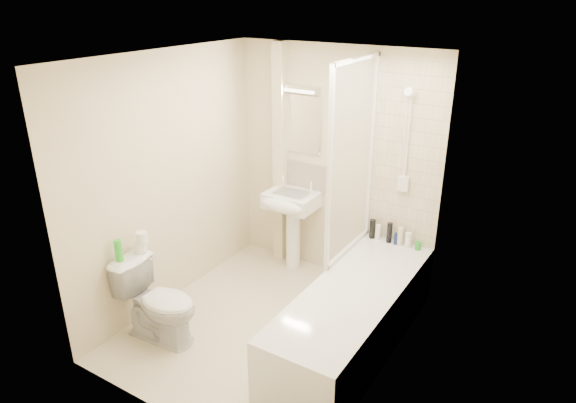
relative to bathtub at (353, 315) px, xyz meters
The scene contains 26 objects.
floor 0.83m from the bathtub, 165.07° to the right, with size 2.50×2.50×0.00m, color beige.
wall_back 1.58m from the bathtub, 125.54° to the left, with size 2.20×0.02×2.40m, color beige.
wall_left 2.07m from the bathtub, behind, with size 0.02×2.50×2.40m, color beige.
wall_right 1.00m from the bathtub, 29.74° to the right, with size 0.02×2.50×2.40m, color beige.
ceiling 2.25m from the bathtub, 165.07° to the right, with size 2.20×2.50×0.02m, color white.
tile_back 1.54m from the bathtub, 90.00° to the left, with size 0.70×0.01×1.75m, color beige.
tile_right 1.19m from the bathtub, ahead, with size 0.01×2.10×1.75m, color beige.
pipe_boxing 1.92m from the bathtub, 144.15° to the left, with size 0.12×0.12×2.40m, color beige.
splashback 1.71m from the bathtub, 137.55° to the left, with size 0.60×0.01×0.30m, color beige.
mirror 2.01m from the bathtub, 137.61° to the left, with size 0.46×0.01×0.60m, color white.
strip_light 2.25m from the bathtub, 138.25° to the left, with size 0.42×0.07×0.07m, color silver.
bathtub is the anchor object (origin of this frame).
shower_screen 1.35m from the bathtub, 120.33° to the left, with size 0.04×0.92×1.80m.
shower_fixture 1.60m from the bathtub, 90.10° to the left, with size 0.10×0.16×0.99m.
pedestal_sink 1.46m from the bathtub, 144.42° to the left, with size 0.53×0.48×1.01m.
bottle_black_a 1.06m from the bathtub, 105.13° to the left, with size 0.06×0.06×0.20m, color black.
bottle_white_a 1.04m from the bathtub, 101.58° to the left, with size 0.05×0.05×0.16m, color white.
bottle_black_b 1.03m from the bathtub, 94.75° to the left, with size 0.05×0.05×0.21m, color black.
bottle_blue 1.01m from the bathtub, 90.04° to the left, with size 0.05×0.05×0.11m, color navy.
bottle_cream 1.02m from the bathtub, 88.13° to the left, with size 0.05×0.05×0.18m, color beige.
bottle_white_b 1.02m from the bathtub, 83.17° to the left, with size 0.06×0.06×0.15m, color white.
bottle_green 1.03m from the bathtub, 77.27° to the left, with size 0.06×0.06×0.08m, color green.
toilet 1.68m from the bathtub, 151.15° to the right, with size 0.75×0.46×0.73m, color white.
toilet_roll_lower 1.94m from the bathtub, 157.58° to the right, with size 0.11×0.11×0.10m, color white.
toilet_roll_upper 1.94m from the bathtub, 157.41° to the right, with size 0.10×0.10×0.10m, color white.
green_bottle 2.06m from the bathtub, 152.49° to the right, with size 0.06×0.06×0.19m, color green.
Camera 1 is at (2.21, -3.22, 2.87)m, focal length 32.00 mm.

